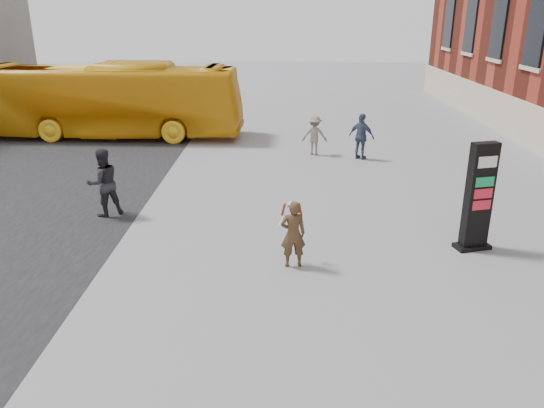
{
  "coord_description": "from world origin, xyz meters",
  "views": [
    {
      "loc": [
        -0.97,
        -10.95,
        5.46
      ],
      "look_at": [
        -1.17,
        0.87,
        1.12
      ],
      "focal_mm": 35.0,
      "sensor_mm": 36.0,
      "label": 1
    }
  ],
  "objects_px": {
    "info_pylon": "(479,197)",
    "pedestrian_b": "(314,135)",
    "woman": "(293,233)",
    "bus": "(109,100)",
    "pedestrian_a": "(103,183)",
    "pedestrian_c": "(362,137)"
  },
  "relations": [
    {
      "from": "info_pylon",
      "to": "pedestrian_a",
      "type": "distance_m",
      "value": 9.82
    },
    {
      "from": "bus",
      "to": "pedestrian_b",
      "type": "xyz_separation_m",
      "value": [
        9.07,
        -3.06,
        -0.87
      ]
    },
    {
      "from": "pedestrian_b",
      "to": "pedestrian_c",
      "type": "height_order",
      "value": "pedestrian_c"
    },
    {
      "from": "bus",
      "to": "pedestrian_a",
      "type": "xyz_separation_m",
      "value": [
        2.81,
        -9.9,
        -0.69
      ]
    },
    {
      "from": "woman",
      "to": "pedestrian_a",
      "type": "bearing_deg",
      "value": -38.24
    },
    {
      "from": "bus",
      "to": "woman",
      "type": "bearing_deg",
      "value": -146.36
    },
    {
      "from": "bus",
      "to": "info_pylon",
      "type": "bearing_deg",
      "value": -132.03
    },
    {
      "from": "woman",
      "to": "bus",
      "type": "height_order",
      "value": "bus"
    },
    {
      "from": "woman",
      "to": "bus",
      "type": "bearing_deg",
      "value": -65.92
    },
    {
      "from": "info_pylon",
      "to": "pedestrian_b",
      "type": "xyz_separation_m",
      "value": [
        -3.33,
        8.91,
        -0.53
      ]
    },
    {
      "from": "bus",
      "to": "pedestrian_a",
      "type": "distance_m",
      "value": 10.31
    },
    {
      "from": "pedestrian_a",
      "to": "info_pylon",
      "type": "bearing_deg",
      "value": 130.91
    },
    {
      "from": "pedestrian_b",
      "to": "info_pylon",
      "type": "bearing_deg",
      "value": 115.1
    },
    {
      "from": "info_pylon",
      "to": "woman",
      "type": "bearing_deg",
      "value": 177.97
    },
    {
      "from": "info_pylon",
      "to": "pedestrian_c",
      "type": "distance_m",
      "value": 8.38
    },
    {
      "from": "info_pylon",
      "to": "pedestrian_a",
      "type": "bearing_deg",
      "value": 152.83
    },
    {
      "from": "info_pylon",
      "to": "pedestrian_c",
      "type": "bearing_deg",
      "value": 85.81
    },
    {
      "from": "pedestrian_b",
      "to": "pedestrian_c",
      "type": "bearing_deg",
      "value": 163.33
    },
    {
      "from": "info_pylon",
      "to": "pedestrian_c",
      "type": "xyz_separation_m",
      "value": [
        -1.57,
        8.22,
        -0.43
      ]
    },
    {
      "from": "pedestrian_a",
      "to": "pedestrian_b",
      "type": "height_order",
      "value": "pedestrian_a"
    },
    {
      "from": "woman",
      "to": "info_pylon",
      "type": "bearing_deg",
      "value": -174.67
    },
    {
      "from": "info_pylon",
      "to": "pedestrian_c",
      "type": "height_order",
      "value": "info_pylon"
    }
  ]
}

